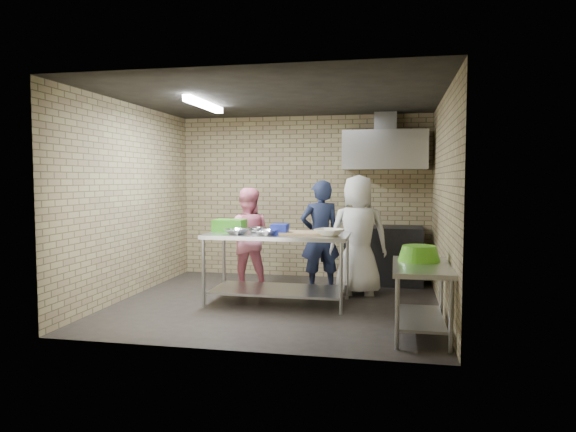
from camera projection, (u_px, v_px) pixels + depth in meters
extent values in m
plane|color=black|center=(278.00, 303.00, 7.03)|extent=(4.20, 4.20, 0.00)
plane|color=black|center=(277.00, 98.00, 6.84)|extent=(4.20, 4.20, 0.00)
cube|color=tan|center=(303.00, 197.00, 8.89)|extent=(4.20, 0.06, 2.70)
cube|color=tan|center=(231.00, 211.00, 4.98)|extent=(4.20, 0.06, 2.70)
cube|color=tan|center=(130.00, 200.00, 7.35)|extent=(0.06, 4.00, 2.70)
cube|color=tan|center=(443.00, 203.00, 6.52)|extent=(0.06, 4.00, 2.70)
cube|color=silver|center=(278.00, 268.00, 6.99)|extent=(1.86, 0.93, 0.93)
cube|color=silver|center=(421.00, 300.00, 5.57)|extent=(0.60, 1.20, 0.75)
cube|color=black|center=(384.00, 255.00, 8.35)|extent=(1.20, 0.70, 0.90)
cube|color=silver|center=(385.00, 150.00, 8.28)|extent=(1.30, 0.60, 0.60)
cube|color=#A5A8AD|center=(386.00, 122.00, 8.40)|extent=(0.35, 0.30, 0.30)
cube|color=#3F2B19|center=(404.00, 162.00, 8.42)|extent=(0.80, 0.20, 0.04)
cube|color=white|center=(204.00, 105.00, 7.05)|extent=(0.10, 1.25, 0.08)
cube|color=#35961B|center=(230.00, 226.00, 7.21)|extent=(0.41, 0.31, 0.17)
cube|color=#1828BA|center=(280.00, 229.00, 6.85)|extent=(0.21, 0.21, 0.13)
cube|color=tan|center=(304.00, 233.00, 6.87)|extent=(0.57, 0.43, 0.03)
imported|color=silver|center=(237.00, 232.00, 6.86)|extent=(0.37, 0.37, 0.07)
imported|color=silver|center=(257.00, 230.00, 7.06)|extent=(0.28, 0.28, 0.07)
imported|color=silver|center=(266.00, 232.00, 6.76)|extent=(0.34, 0.34, 0.07)
imported|color=beige|center=(329.00, 232.00, 6.67)|extent=(0.45, 0.45, 0.09)
cylinder|color=#B22619|center=(388.00, 155.00, 8.46)|extent=(0.07, 0.07, 0.18)
cylinder|color=green|center=(414.00, 156.00, 8.38)|extent=(0.06, 0.06, 0.15)
imported|color=#141C34|center=(320.00, 236.00, 7.70)|extent=(0.70, 0.60, 1.63)
imported|color=pink|center=(247.00, 239.00, 7.83)|extent=(0.82, 0.69, 1.52)
imported|color=silver|center=(358.00, 235.00, 7.48)|extent=(0.90, 0.65, 1.71)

